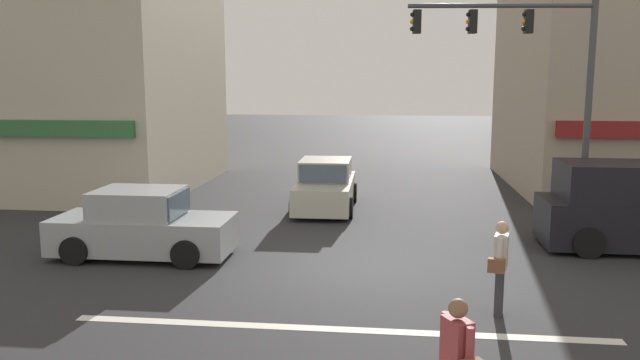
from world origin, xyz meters
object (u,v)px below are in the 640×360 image
Objects in this scene: utility_pole_far_right at (632,73)px; sedan_crossing_leftbound at (143,226)px; sedan_crossing_center at (325,187)px; pedestrian_mid_crossing at (500,263)px; utility_pole_near_left at (82,72)px; van_approaching_near at (637,209)px; traffic_light_mast at (540,71)px.

utility_pole_far_right reaches higher than sedan_crossing_leftbound.
sedan_crossing_center is 9.56m from pedestrian_mid_crossing.
sedan_crossing_leftbound is 2.46× the size of pedestrian_mid_crossing.
utility_pole_near_left is 1.80× the size of van_approaching_near.
sedan_crossing_leftbound is at bearing -121.92° from sedan_crossing_center.
utility_pole_far_right is 11.90m from pedestrian_mid_crossing.
pedestrian_mid_crossing is at bearing -118.94° from utility_pole_far_right.
van_approaching_near is (-1.54, -5.23, -3.28)m from utility_pole_far_right.
utility_pole_far_right is 2.01× the size of sedan_crossing_leftbound.
utility_pole_near_left is 7.16m from sedan_crossing_leftbound.
traffic_light_mast is 7.50m from pedestrian_mid_crossing.
utility_pole_near_left reaches higher than pedestrian_mid_crossing.
sedan_crossing_center is at bearing 7.20° from utility_pole_near_left.
utility_pole_near_left reaches higher than utility_pole_far_right.
van_approaching_near is at bearing -26.44° from sedan_crossing_center.
utility_pole_far_right is at bearing 73.60° from van_approaching_near.
van_approaching_near reaches higher than sedan_crossing_center.
utility_pole_far_right is 1.33× the size of traffic_light_mast.
utility_pole_far_right is 1.79× the size of van_approaching_near.
utility_pole_far_right is at bearing 7.51° from utility_pole_near_left.
utility_pole_near_left is 13.38m from traffic_light_mast.
pedestrian_mid_crossing is (3.94, -8.71, 0.24)m from sedan_crossing_center.
sedan_crossing_leftbound is at bearing 159.32° from pedestrian_mid_crossing.
utility_pole_near_left is 1.01× the size of utility_pole_far_right.
traffic_light_mast is 7.27m from sedan_crossing_center.
sedan_crossing_center is 8.87m from van_approaching_near.
traffic_light_mast reaches higher than pedestrian_mid_crossing.
van_approaching_near is at bearing -38.94° from traffic_light_mast.
van_approaching_near is at bearing -106.40° from utility_pole_far_right.
utility_pole_far_right is 10.21m from sedan_crossing_center.
traffic_light_mast reaches higher than van_approaching_near.
van_approaching_near is at bearing -11.08° from utility_pole_near_left.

